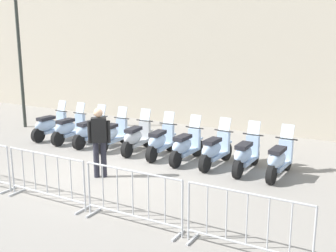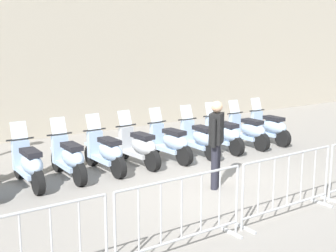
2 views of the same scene
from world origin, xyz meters
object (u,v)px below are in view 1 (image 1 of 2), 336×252
Objects in this scene: motorcycle_3 at (112,135)px; motorcycle_7 at (215,150)px; barrier_segment_2 at (46,178)px; barrier_segment_4 at (247,225)px; motorcycle_4 at (136,138)px; motorcycle_8 at (246,155)px; motorcycle_9 at (279,160)px; motorcycle_0 at (50,126)px; street_lamp at (19,47)px; motorcycle_6 at (185,146)px; motorcycle_2 at (90,131)px; motorcycle_1 at (70,129)px; officer_near_row_end at (99,139)px; motorcycle_5 at (160,142)px; barrier_segment_3 at (133,198)px.

motorcycle_3 and motorcycle_7 have the same top height.
barrier_segment_2 and barrier_segment_4 have the same top height.
motorcycle_3 is 1.00× the size of motorcycle_4.
motorcycle_4 is at bearing 176.47° from motorcycle_7.
motorcycle_8 is 0.85m from motorcycle_9.
motorcycle_0 is 3.49m from street_lamp.
barrier_segment_4 is 0.43× the size of street_lamp.
barrier_segment_4 is at bearing -36.92° from motorcycle_3.
motorcycle_6 and motorcycle_7 have the same top height.
motorcycle_8 is at bearing -2.41° from motorcycle_2.
motorcycle_0 is at bearing 177.94° from motorcycle_9.
motorcycle_4 is (2.57, -0.01, 0.00)m from motorcycle_1.
barrier_segment_2 is at bearing -136.26° from motorcycle_9.
officer_near_row_end is at bearing -136.59° from motorcycle_7.
motorcycle_3 is at bearing 177.55° from motorcycle_7.
motorcycle_0 is 1.00× the size of motorcycle_5.
motorcycle_1 is 1.00× the size of motorcycle_9.
motorcycle_4 is (1.72, -0.01, 0.00)m from motorcycle_2.
motorcycle_5 is at bearing 176.99° from motorcycle_8.
officer_near_row_end is (3.78, -2.29, 0.53)m from motorcycle_0.
motorcycle_7 is at bearing 1.44° from motorcycle_6.
motorcycle_0 is 1.00× the size of motorcycle_6.
motorcycle_5 is at bearing 82.08° from barrier_segment_2.
motorcycle_1 is 4.09m from street_lamp.
motorcycle_7 reaches higher than barrier_segment_3.
motorcycle_5 is 4.33m from barrier_segment_3.
motorcycle_3 is 0.82× the size of barrier_segment_4.
motorcycle_8 is at bearing 178.37° from motorcycle_9.
motorcycle_9 is at bearing -2.04° from motorcycle_1.
motorcycle_3 is at bearing 176.25° from motorcycle_6.
motorcycle_0 is 1.00× the size of motorcycle_2.
street_lamp is at bearing 139.83° from barrier_segment_2.
motorcycle_2 is 5.13m from motorcycle_8.
street_lamp reaches higher than motorcycle_1.
motorcycle_1 reaches higher than barrier_segment_2.
motorcycle_6 is at bearing -2.50° from motorcycle_0.
motorcycle_3 is at bearing -1.34° from motorcycle_2.
motorcycle_0 is 9.10m from barrier_segment_4.
barrier_segment_3 is (0.78, -3.91, 0.07)m from motorcycle_6.
motorcycle_6 is 1.00× the size of motorcycle_8.
motorcycle_6 is 0.83× the size of barrier_segment_3.
motorcycle_4 is at bearing -0.29° from motorcycle_2.
street_lamp is at bearing 170.78° from motorcycle_5.
motorcycle_6 is 4.09m from barrier_segment_2.
motorcycle_9 is at bearing 27.19° from officer_near_row_end.
barrier_segment_2 is 8.14m from street_lamp.
motorcycle_3 is at bearing 177.54° from motorcycle_9.
motorcycle_9 is (3.41, -0.16, 0.00)m from motorcycle_5.
motorcycle_5 is at bearing 132.95° from barrier_segment_4.
officer_near_row_end reaches higher than barrier_segment_4.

